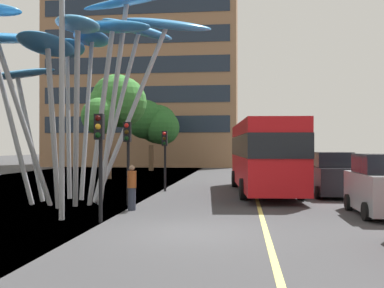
{
  "coord_description": "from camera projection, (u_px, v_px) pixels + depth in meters",
  "views": [
    {
      "loc": [
        1.37,
        -12.3,
        2.38
      ],
      "look_at": [
        -0.97,
        8.44,
        2.5
      ],
      "focal_mm": 41.58,
      "sensor_mm": 36.0,
      "label": 1
    }
  ],
  "objects": [
    {
      "name": "leaf_sculpture",
      "position": [
        81.0,
        45.0,
        18.86
      ],
      "size": [
        11.02,
        9.52,
        8.64
      ],
      "color": "#9EA0A5",
      "rests_on": "ground"
    },
    {
      "name": "car_parked_far",
      "position": [
        332.0,
        176.0,
        21.2
      ],
      "size": [
        1.93,
        3.96,
        2.11
      ],
      "color": "black",
      "rests_on": "ground"
    },
    {
      "name": "backdrop_building",
      "position": [
        148.0,
        74.0,
        57.61
      ],
      "size": [
        22.93,
        14.15,
        23.72
      ],
      "color": "#936B4C",
      "rests_on": "ground"
    },
    {
      "name": "traffic_light_island_mid",
      "position": [
        165.0,
        147.0,
        23.55
      ],
      "size": [
        0.28,
        0.42,
        3.21
      ],
      "color": "black",
      "rests_on": "ground"
    },
    {
      "name": "red_bus",
      "position": [
        263.0,
        152.0,
        22.76
      ],
      "size": [
        3.42,
        11.13,
        3.82
      ],
      "color": "red",
      "rests_on": "ground"
    },
    {
      "name": "pedestrian",
      "position": [
        132.0,
        188.0,
        16.56
      ],
      "size": [
        0.34,
        0.34,
        1.69
      ],
      "color": "#2D3342",
      "rests_on": "ground"
    },
    {
      "name": "car_side_street",
      "position": [
        311.0,
        169.0,
        28.41
      ],
      "size": [
        2.06,
        3.92,
        2.0
      ],
      "color": "silver",
      "rests_on": "ground"
    },
    {
      "name": "ground",
      "position": [
        168.0,
        233.0,
        12.43
      ],
      "size": [
        120.0,
        240.0,
        0.1
      ],
      "color": "#38383A"
    },
    {
      "name": "tree_pavement_far",
      "position": [
        153.0,
        124.0,
        44.38
      ],
      "size": [
        5.48,
        4.66,
        7.05
      ],
      "color": "brown",
      "rests_on": "ground"
    },
    {
      "name": "traffic_light_kerb_near",
      "position": [
        100.0,
        144.0,
        13.84
      ],
      "size": [
        0.28,
        0.42,
        3.4
      ],
      "color": "black",
      "rests_on": "ground"
    },
    {
      "name": "tree_pavement_near",
      "position": [
        115.0,
        103.0,
        33.19
      ],
      "size": [
        4.55,
        5.6,
        7.88
      ],
      "color": "brown",
      "rests_on": "ground"
    },
    {
      "name": "traffic_light_kerb_far",
      "position": [
        128.0,
        145.0,
        17.83
      ],
      "size": [
        0.28,
        0.42,
        3.36
      ],
      "color": "black",
      "rests_on": "ground"
    },
    {
      "name": "street_lamp",
      "position": [
        70.0,
        51.0,
        14.38
      ],
      "size": [
        1.48,
        0.44,
        8.82
      ],
      "color": "gray",
      "rests_on": "ground"
    }
  ]
}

